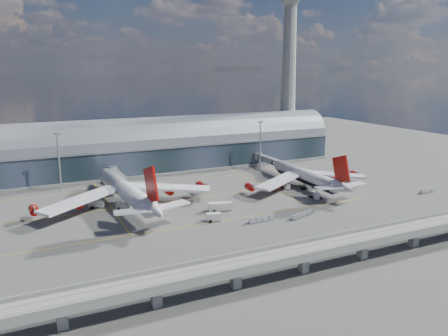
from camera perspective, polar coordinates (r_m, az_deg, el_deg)
name	(u,v)px	position (r m, az deg, el deg)	size (l,w,h in m)	color
ground	(217,212)	(164.36, -0.90, -5.71)	(500.00, 500.00, 0.00)	#474744
taxi_lines	(195,196)	(183.79, -3.76, -3.73)	(200.00, 80.12, 0.01)	gold
terminal	(156,149)	(232.78, -8.89, 2.53)	(200.00, 30.00, 28.00)	#1D2A31
control_tower	(289,70)	(270.05, 8.45, 12.53)	(19.00, 19.00, 103.00)	gray
guideway	(304,253)	(117.89, 10.43, -10.85)	(220.00, 8.50, 7.20)	gray
floodlight_mast_left	(59,161)	(201.21, -20.75, 0.91)	(3.00, 0.70, 25.70)	gray
floodlight_mast_right	(260,144)	(230.99, 4.75, 3.14)	(3.00, 0.70, 25.70)	gray
airliner_left	(127,191)	(171.55, -12.55, -3.00)	(69.74, 73.29, 22.32)	white
airliner_right	(307,177)	(198.94, 10.80, -1.13)	(59.30, 61.97, 19.69)	white
jet_bridge_left	(117,175)	(204.33, -13.75, -0.88)	(4.40, 28.00, 7.25)	gray
jet_bridge_right	(270,160)	(231.35, 6.04, 0.99)	(4.40, 32.00, 7.25)	gray
service_truck_0	(125,207)	(169.61, -12.84, -4.95)	(5.89, 6.55, 2.76)	silver
service_truck_1	(214,217)	(154.22, -1.35, -6.41)	(5.40, 3.47, 2.89)	silver
service_truck_2	(220,207)	(164.80, -0.50, -5.05)	(9.18, 4.69, 3.20)	silver
service_truck_3	(316,196)	(183.89, 11.91, -3.56)	(3.92, 5.56, 2.51)	silver
service_truck_4	(286,185)	(196.93, 8.13, -2.27)	(3.61, 5.43, 2.89)	silver
service_truck_5	(96,204)	(175.99, -16.35, -4.50)	(6.19, 4.47, 2.80)	silver
cargo_train_0	(261,219)	(154.17, 4.92, -6.68)	(10.21, 1.92, 1.69)	gray
cargo_train_1	(303,214)	(161.32, 10.25, -5.98)	(11.75, 5.27, 1.58)	gray
cargo_train_2	(427,191)	(207.91, 25.02, -2.72)	(7.71, 1.91, 1.71)	gray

